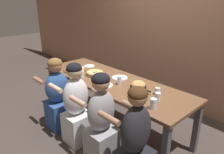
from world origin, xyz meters
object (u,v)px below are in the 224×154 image
Objects in this scene: cocktail_glass_blue at (158,91)px; diner_near_right at (135,144)px; empty_plate_b at (89,66)px; drinking_glass_d at (158,98)px; diner_near_center at (76,107)px; drinking_glass_c at (119,81)px; drinking_glass_a at (82,75)px; empty_plate_c at (104,85)px; diner_near_midleft at (58,97)px; pizza_board_main at (95,73)px; empty_plate_a at (120,78)px; skillet_bowl at (138,86)px; diner_near_midright at (101,122)px; drinking_glass_e at (140,98)px; drinking_glass_b at (153,104)px; pizza_board_second at (75,69)px.

cocktail_glass_blue is 0.10× the size of diner_near_right.
drinking_glass_d reaches higher than empty_plate_b.
drinking_glass_d is 1.07m from diner_near_center.
diner_near_right is (0.82, -0.59, -0.28)m from drinking_glass_c.
empty_plate_c is at bearing 5.81° from drinking_glass_a.
diner_near_midleft reaches higher than empty_plate_b.
diner_near_midleft reaches higher than pizza_board_main.
drinking_glass_d reaches higher than empty_plate_c.
empty_plate_a is 0.80m from diner_near_center.
skillet_bowl reaches higher than drinking_glass_c.
diner_near_midleft reaches higher than cocktail_glass_blue.
diner_near_midleft is at bearing 90.00° from diner_near_center.
diner_near_midleft reaches higher than empty_plate_c.
empty_plate_c is 0.80m from drinking_glass_d.
empty_plate_b is at bearing 16.92° from diner_near_midleft.
pizza_board_main is 0.22m from drinking_glass_a.
diner_near_midleft is at bearing 90.00° from diner_near_midright.
skillet_bowl is 0.48m from empty_plate_c.
drinking_glass_e is 0.54m from diner_near_midright.
skillet_bowl is 0.30m from drinking_glass_c.
diner_near_right reaches higher than cocktail_glass_blue.
pizza_board_main is at bearing -176.22° from skillet_bowl.
empty_plate_b is 0.16× the size of diner_near_midleft.
diner_near_midleft reaches higher than drinking_glass_e.
diner_near_midright is at bearing -90.00° from diner_near_center.
pizza_board_main reaches higher than empty_plate_c.
empty_plate_c is 0.48m from diner_near_center.
pizza_board_main is 0.26× the size of diner_near_right.
drinking_glass_b is (0.91, -0.39, 0.05)m from empty_plate_a.
empty_plate_a is 2.10× the size of drinking_glass_a.
drinking_glass_a reaches higher than empty_plate_a.
drinking_glass_c is at bearing -11.83° from empty_plate_b.
empty_plate_c is 0.75m from diner_near_midleft.
pizza_board_second is at bearing 176.49° from drinking_glass_b.
diner_near_midleft is 0.96× the size of diner_near_right.
pizza_board_main is 0.78× the size of pizza_board_second.
empty_plate_b is 1.62× the size of cocktail_glass_blue.
empty_plate_a and empty_plate_c have the same top height.
drinking_glass_a is at bearing 75.25° from diner_near_right.
diner_near_midright is (-0.38, -0.55, -0.27)m from drinking_glass_d.
diner_near_midleft is 0.48m from diner_near_center.
drinking_glass_a reaches higher than pizza_board_main.
drinking_glass_b reaches higher than empty_plate_b.
drinking_glass_a is at bearing -171.61° from drinking_glass_d.
drinking_glass_b reaches higher than drinking_glass_d.
cocktail_glass_blue is 0.20m from drinking_glass_d.
skillet_bowl is 0.86m from diner_near_center.
pizza_board_second is at bearing 175.31° from empty_plate_c.
pizza_board_second is 1.20× the size of skillet_bowl.
drinking_glass_d reaches higher than pizza_board_main.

